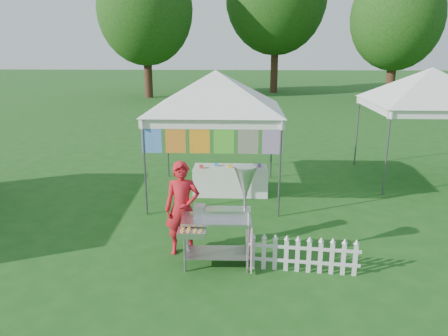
{
  "coord_description": "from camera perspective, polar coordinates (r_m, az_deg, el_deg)",
  "views": [
    {
      "loc": [
        0.64,
        -6.7,
        3.54
      ],
      "look_at": [
        0.26,
        1.96,
        1.1
      ],
      "focal_mm": 35.0,
      "sensor_mm": 36.0,
      "label": 1
    }
  ],
  "objects": [
    {
      "name": "canopy_main",
      "position": [
        10.23,
        -1.1,
        12.62
      ],
      "size": [
        4.24,
        4.24,
        3.45
      ],
      "color": "#59595E",
      "rests_on": "ground"
    },
    {
      "name": "display_table",
      "position": [
        10.72,
        0.86,
        -1.64
      ],
      "size": [
        1.8,
        0.7,
        0.69
      ],
      "primitive_type": "cube",
      "color": "white",
      "rests_on": "ground"
    },
    {
      "name": "donut_cart",
      "position": [
        7.04,
        0.46,
        -5.41
      ],
      "size": [
        1.22,
        0.86,
        1.7
      ],
      "rotation": [
        0.0,
        0.0,
        0.02
      ],
      "color": "gray",
      "rests_on": "ground"
    },
    {
      "name": "ground",
      "position": [
        7.61,
        -2.67,
        -12.05
      ],
      "size": [
        120.0,
        120.0,
        0.0
      ],
      "primitive_type": "plane",
      "color": "#1A4D16",
      "rests_on": "ground"
    },
    {
      "name": "vendor",
      "position": [
        7.58,
        -5.47,
        -5.29
      ],
      "size": [
        0.63,
        0.44,
        1.66
      ],
      "primitive_type": "imported",
      "rotation": [
        0.0,
        0.0,
        0.08
      ],
      "color": "red",
      "rests_on": "ground"
    },
    {
      "name": "canopy_right",
      "position": [
        12.68,
        25.63,
        11.74
      ],
      "size": [
        4.24,
        4.24,
        3.45
      ],
      "color": "#59595E",
      "rests_on": "ground"
    },
    {
      "name": "tree_right",
      "position": [
        30.23,
        21.65,
        17.79
      ],
      "size": [
        5.6,
        5.6,
        8.42
      ],
      "color": "#3A1E15",
      "rests_on": "ground"
    },
    {
      "name": "picket_fence",
      "position": [
        7.25,
        10.3,
        -11.22
      ],
      "size": [
        1.79,
        0.21,
        0.56
      ],
      "rotation": [
        0.0,
        0.0,
        -0.1
      ],
      "color": "silver",
      "rests_on": "ground"
    },
    {
      "name": "tree_left",
      "position": [
        31.49,
        -10.25,
        19.67
      ],
      "size": [
        6.4,
        6.4,
        9.53
      ],
      "color": "#3A1E15",
      "rests_on": "ground"
    }
  ]
}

